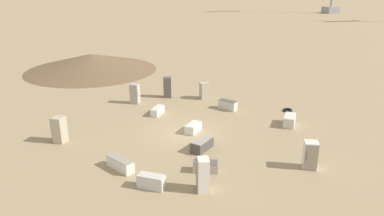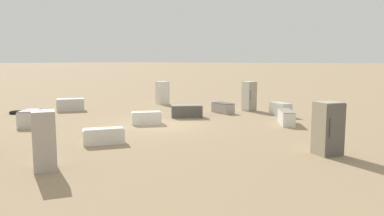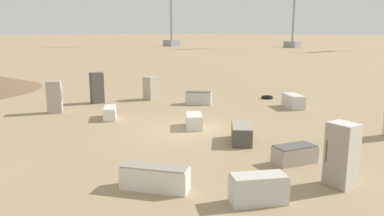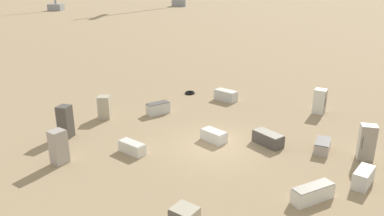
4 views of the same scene
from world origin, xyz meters
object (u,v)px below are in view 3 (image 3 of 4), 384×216
(discarded_fridge_1, at_px, (295,154))
(discarded_fridge_8, at_px, (54,97))
(discarded_fridge_6, at_px, (241,133))
(discarded_fridge_12, at_px, (342,155))
(power_pylon_1, at_px, (294,14))
(discarded_fridge_2, at_px, (110,113))
(discarded_fridge_10, at_px, (258,189))
(discarded_fridge_9, at_px, (155,178))
(discarded_fridge_7, at_px, (198,98))
(discarded_fridge_13, at_px, (194,121))
(power_pylon_2, at_px, (171,13))
(discarded_fridge_0, at_px, (151,88))
(discarded_fridge_4, at_px, (293,101))
(discarded_fridge_3, at_px, (97,88))
(scrap_tire, at_px, (267,97))

(discarded_fridge_1, xyz_separation_m, discarded_fridge_8, (1.78, -13.18, 0.56))
(discarded_fridge_1, bearing_deg, discarded_fridge_6, 7.71)
(discarded_fridge_12, bearing_deg, discarded_fridge_1, -11.63)
(power_pylon_1, height_order, discarded_fridge_2, power_pylon_1)
(discarded_fridge_10, relative_size, discarded_fridge_12, 0.83)
(discarded_fridge_9, bearing_deg, discarded_fridge_1, 129.90)
(discarded_fridge_7, bearing_deg, discarded_fridge_12, 24.79)
(discarded_fridge_10, xyz_separation_m, discarded_fridge_13, (-4.40, -6.43, -0.07))
(discarded_fridge_13, bearing_deg, discarded_fridge_9, 78.19)
(power_pylon_2, bearing_deg, discarded_fridge_9, 46.60)
(discarded_fridge_0, xyz_separation_m, discarded_fridge_2, (4.94, 2.69, -0.43))
(discarded_fridge_0, distance_m, discarded_fridge_8, 6.20)
(discarded_fridge_8, xyz_separation_m, discarded_fridge_12, (-0.95, 15.03, 0.05))
(power_pylon_2, relative_size, discarded_fridge_8, 17.65)
(discarded_fridge_1, distance_m, discarded_fridge_4, 9.49)
(discarded_fridge_13, bearing_deg, discarded_fridge_12, 119.27)
(power_pylon_1, relative_size, discarded_fridge_0, 19.07)
(discarded_fridge_3, distance_m, discarded_fridge_10, 15.49)
(discarded_fridge_1, distance_m, discarded_fridge_2, 9.89)
(power_pylon_2, height_order, discarded_fridge_2, power_pylon_2)
(discarded_fridge_4, height_order, discarded_fridge_12, discarded_fridge_12)
(scrap_tire, bearing_deg, discarded_fridge_9, 21.28)
(discarded_fridge_8, xyz_separation_m, discarded_fridge_13, (-2.87, 7.54, -0.55))
(power_pylon_2, distance_m, discarded_fridge_10, 104.19)
(discarded_fridge_6, bearing_deg, discarded_fridge_4, 65.21)
(power_pylon_2, distance_m, scrap_tire, 89.59)
(discarded_fridge_2, distance_m, discarded_fridge_12, 11.75)
(discarded_fridge_10, height_order, discarded_fridge_12, discarded_fridge_12)
(power_pylon_2, height_order, discarded_fridge_0, power_pylon_2)
(discarded_fridge_1, bearing_deg, discarded_fridge_13, 11.79)
(power_pylon_1, relative_size, discarded_fridge_13, 18.22)
(power_pylon_2, xyz_separation_m, discarded_fridge_3, (64.73, 62.46, -8.49))
(power_pylon_2, xyz_separation_m, scrap_tire, (56.25, 69.10, -9.34))
(discarded_fridge_0, distance_m, scrap_tire, 7.56)
(discarded_fridge_2, relative_size, discarded_fridge_3, 0.84)
(discarded_fridge_1, bearing_deg, discarded_fridge_4, -38.03)
(discarded_fridge_7, relative_size, discarded_fridge_12, 0.88)
(discarded_fridge_8, relative_size, scrap_tire, 2.27)
(discarded_fridge_6, xyz_separation_m, scrap_tire, (-9.07, -4.62, -0.26))
(discarded_fridge_13, bearing_deg, discarded_fridge_0, -71.80)
(discarded_fridge_2, relative_size, discarded_fridge_7, 0.98)
(discarded_fridge_8, bearing_deg, discarded_fridge_6, 47.29)
(power_pylon_1, xyz_separation_m, discarded_fridge_6, (80.62, 42.64, -8.32))
(discarded_fridge_1, xyz_separation_m, discarded_fridge_13, (-1.09, -5.64, 0.01))
(discarded_fridge_9, bearing_deg, discarded_fridge_0, -159.21)
(discarded_fridge_4, bearing_deg, discarded_fridge_3, -15.57)
(discarded_fridge_7, height_order, discarded_fridge_9, discarded_fridge_7)
(discarded_fridge_1, bearing_deg, discarded_fridge_3, 17.39)
(discarded_fridge_6, xyz_separation_m, discarded_fridge_13, (-0.36, -2.93, -0.04))
(discarded_fridge_3, distance_m, discarded_fridge_6, 11.30)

